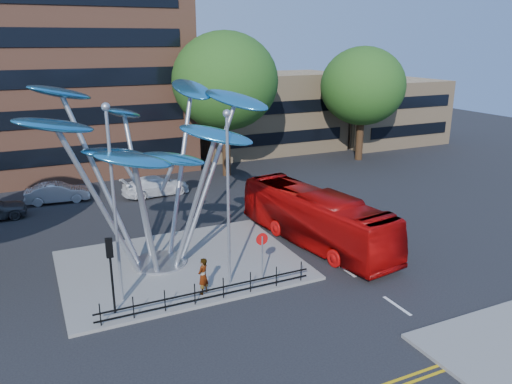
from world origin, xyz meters
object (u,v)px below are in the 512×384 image
tree_far (363,86)px  parked_car_mid (57,193)px  street_lamp_right (228,184)px  traffic_light_island (110,260)px  red_bus (316,218)px  leaf_sculpture (150,136)px  street_lamp_left (113,189)px  tree_right (225,81)px  no_entry_sign_island (262,249)px  pedestrian (203,276)px  parked_car_right (156,186)px

tree_far → parked_car_mid: size_ratio=2.45×
street_lamp_right → traffic_light_island: bearing=-174.8°
red_bus → leaf_sculpture: bearing=165.1°
street_lamp_left → street_lamp_right: bearing=-5.7°
street_lamp_left → tree_far: bearing=34.9°
traffic_light_island → parked_car_mid: traffic_light_island is taller
tree_right → tree_far: size_ratio=1.12×
tree_right → no_entry_sign_island: (-6.00, -19.48, -6.22)m
tree_right → street_lamp_left: (-12.50, -18.50, -2.68)m
street_lamp_right → parked_car_mid: (-6.45, 17.19, -4.37)m
leaf_sculpture → street_lamp_right: (2.57, -3.68, -1.78)m
tree_right → no_entry_sign_island: bearing=-107.1°
red_bus → pedestrian: bearing=-166.7°
red_bus → street_lamp_left: bearing=-177.7°
tree_far → traffic_light_island: 33.61m
tree_right → leaf_sculpture: tree_right is taller
tree_right → parked_car_mid: 15.85m
traffic_light_island → red_bus: size_ratio=0.30×
no_entry_sign_island → parked_car_mid: bearing=114.2°
tree_far → pedestrian: 30.76m
no_entry_sign_island → red_bus: red_bus is taller
tree_far → traffic_light_island: (-27.00, -19.50, -4.49)m
leaf_sculpture → pedestrian: leaf_sculpture is taller
red_bus → parked_car_mid: size_ratio=2.55×
street_lamp_right → parked_car_mid: size_ratio=1.88×
street_lamp_right → parked_car_mid: bearing=110.6°
no_entry_sign_island → red_bus: size_ratio=0.22×
pedestrian → leaf_sculpture: bearing=-112.5°
street_lamp_left → pedestrian: (3.50, -1.00, -4.34)m
no_entry_sign_island → parked_car_right: 16.42m
traffic_light_island → parked_car_right: (5.96, 16.37, -1.88)m
no_entry_sign_island → parked_car_right: (-1.04, 16.35, -1.08)m
parked_car_mid → leaf_sculpture: bearing=-159.3°
no_entry_sign_island → parked_car_right: no_entry_sign_island is taller
pedestrian → parked_car_right: size_ratio=0.34×
parked_car_right → leaf_sculpture: bearing=160.1°
red_bus → street_lamp_right: bearing=-165.9°
tree_far → pedestrian: (-23.00, -19.50, -6.09)m
street_lamp_right → pedestrian: 4.37m
no_entry_sign_island → parked_car_mid: (-7.95, 17.67, -1.09)m
tree_far → no_entry_sign_island: size_ratio=4.41×
street_lamp_right → red_bus: street_lamp_right is taller
red_bus → traffic_light_island: bearing=-173.6°
street_lamp_left → no_entry_sign_island: size_ratio=3.59×
tree_far → pedestrian: bearing=-139.7°
street_lamp_right → pedestrian: street_lamp_right is taller
street_lamp_left → street_lamp_right: size_ratio=1.06×
pedestrian → parked_car_right: (1.96, 16.37, -0.29)m
tree_right → parked_car_right: (-7.04, -3.13, -7.30)m
tree_right → street_lamp_right: 20.64m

